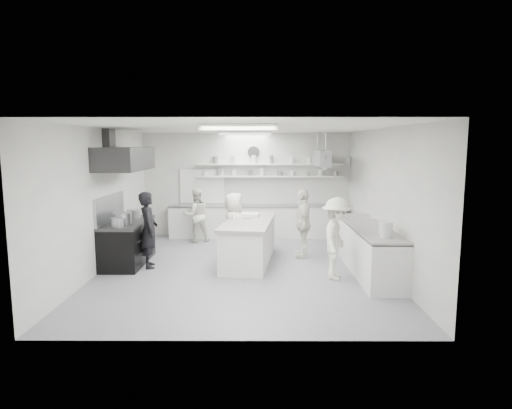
{
  "coord_description": "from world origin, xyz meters",
  "views": [
    {
      "loc": [
        0.32,
        -9.08,
        2.65
      ],
      "look_at": [
        0.28,
        0.6,
        1.31
      ],
      "focal_mm": 30.3,
      "sensor_mm": 36.0,
      "label": 1
    }
  ],
  "objects_px": {
    "right_counter": "(368,249)",
    "cook_back": "(196,215)",
    "stove": "(128,244)",
    "cook_stove": "(148,230)",
    "prep_island": "(249,242)",
    "back_counter": "(257,221)"
  },
  "relations": [
    {
      "from": "prep_island",
      "to": "right_counter",
      "type": "bearing_deg",
      "value": -8.85
    },
    {
      "from": "stove",
      "to": "cook_stove",
      "type": "xyz_separation_m",
      "value": [
        0.55,
        -0.31,
        0.38
      ]
    },
    {
      "from": "stove",
      "to": "back_counter",
      "type": "xyz_separation_m",
      "value": [
        2.9,
        2.8,
        0.01
      ]
    },
    {
      "from": "right_counter",
      "to": "cook_back",
      "type": "relative_size",
      "value": 2.24
    },
    {
      "from": "stove",
      "to": "cook_stove",
      "type": "relative_size",
      "value": 1.09
    },
    {
      "from": "prep_island",
      "to": "cook_back",
      "type": "xyz_separation_m",
      "value": [
        -1.49,
        2.08,
        0.28
      ]
    },
    {
      "from": "prep_island",
      "to": "cook_back",
      "type": "height_order",
      "value": "cook_back"
    },
    {
      "from": "right_counter",
      "to": "cook_back",
      "type": "height_order",
      "value": "cook_back"
    },
    {
      "from": "stove",
      "to": "cook_stove",
      "type": "bearing_deg",
      "value": -29.4
    },
    {
      "from": "right_counter",
      "to": "prep_island",
      "type": "bearing_deg",
      "value": 163.86
    },
    {
      "from": "stove",
      "to": "back_counter",
      "type": "relative_size",
      "value": 0.36
    },
    {
      "from": "cook_back",
      "to": "right_counter",
      "type": "bearing_deg",
      "value": 121.8
    },
    {
      "from": "cook_back",
      "to": "prep_island",
      "type": "bearing_deg",
      "value": 102.42
    },
    {
      "from": "right_counter",
      "to": "cook_back",
      "type": "xyz_separation_m",
      "value": [
        -4.02,
        2.81,
        0.27
      ]
    },
    {
      "from": "stove",
      "to": "cook_stove",
      "type": "height_order",
      "value": "cook_stove"
    },
    {
      "from": "back_counter",
      "to": "right_counter",
      "type": "relative_size",
      "value": 1.52
    },
    {
      "from": "back_counter",
      "to": "right_counter",
      "type": "height_order",
      "value": "right_counter"
    },
    {
      "from": "prep_island",
      "to": "cook_back",
      "type": "distance_m",
      "value": 2.57
    },
    {
      "from": "right_counter",
      "to": "cook_stove",
      "type": "relative_size",
      "value": 1.99
    },
    {
      "from": "stove",
      "to": "prep_island",
      "type": "distance_m",
      "value": 2.72
    },
    {
      "from": "stove",
      "to": "cook_stove",
      "type": "distance_m",
      "value": 0.74
    },
    {
      "from": "right_counter",
      "to": "cook_back",
      "type": "bearing_deg",
      "value": 145.05
    }
  ]
}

